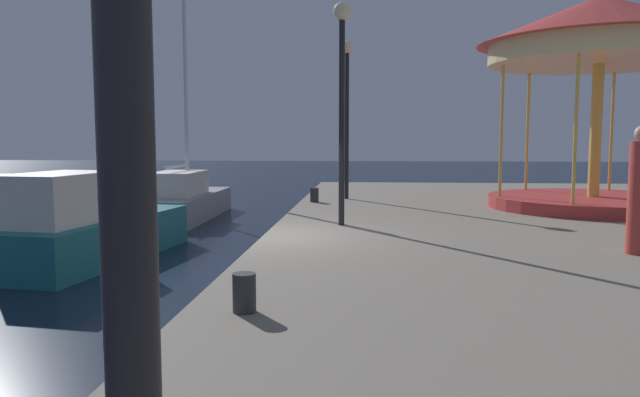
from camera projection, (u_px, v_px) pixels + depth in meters
ground_plane at (264, 277)px, 11.21m from camera, size 120.00×120.00×0.00m
quay_dock at (601, 261)px, 10.70m from camera, size 12.07×27.61×0.80m
sailboat_grey at (182, 200)px, 19.49m from camera, size 1.97×5.54×7.37m
motorboat_teal at (84, 229)px, 12.56m from camera, size 2.68×5.38×1.90m
carousel at (599, 51)px, 15.03m from camera, size 5.97×5.97×5.31m
lamp_post_mid_promenade at (342, 75)px, 12.10m from camera, size 0.36×0.36×4.46m
lamp_post_far_end at (347, 93)px, 17.57m from camera, size 0.36×0.36×4.59m
bollard_north at (244, 293)px, 6.14m from camera, size 0.24×0.24×0.40m
bollard_south at (314, 195)px, 16.92m from camera, size 0.24×0.24×0.40m
person_far_corner at (640, 194)px, 9.20m from camera, size 0.34×0.34×1.97m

